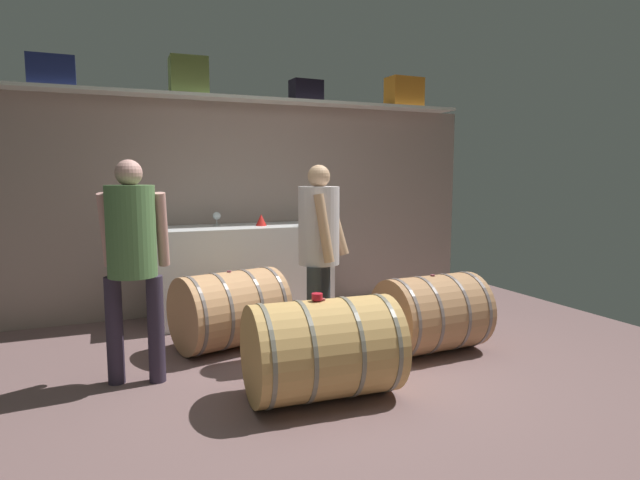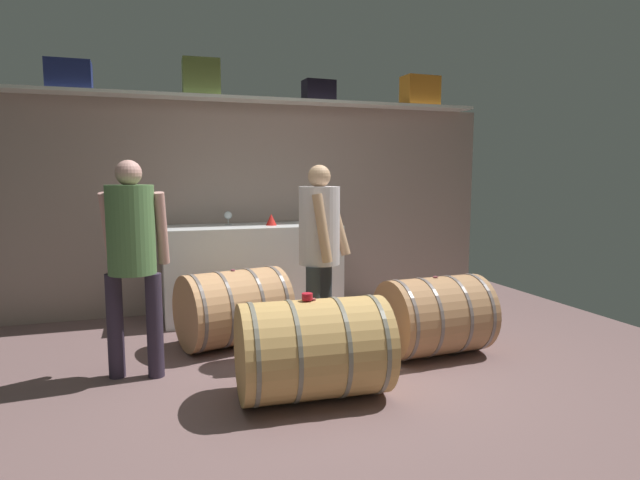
{
  "view_description": "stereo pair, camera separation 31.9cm",
  "coord_description": "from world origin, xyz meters",
  "px_view_note": "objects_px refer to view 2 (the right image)",
  "views": [
    {
      "loc": [
        -1.47,
        -3.28,
        1.43
      ],
      "look_at": [
        0.1,
        0.49,
        0.93
      ],
      "focal_mm": 29.85,
      "sensor_mm": 36.0,
      "label": 1
    },
    {
      "loc": [
        -1.17,
        -3.39,
        1.43
      ],
      "look_at": [
        0.1,
        0.49,
        0.93
      ],
      "focal_mm": 29.85,
      "sensor_mm": 36.0,
      "label": 2
    }
  ],
  "objects_px": {
    "toolcase_orange": "(420,91)",
    "wine_barrel_flank": "(434,316)",
    "toolcase_olive": "(201,78)",
    "red_funnel": "(271,220)",
    "winemaker_pouring": "(132,246)",
    "toolcase_navy": "(69,76)",
    "toolcase_black": "(319,91)",
    "work_cabinet": "(252,271)",
    "wine_barrel_far": "(234,308)",
    "wine_glass": "(228,216)",
    "wine_barrel_near": "(313,349)",
    "tasting_cup": "(307,297)",
    "visitor_tasting": "(320,240)",
    "wine_bottle_green": "(321,212)"
  },
  "relations": [
    {
      "from": "work_cabinet",
      "to": "wine_barrel_near",
      "type": "bearing_deg",
      "value": -90.61
    },
    {
      "from": "wine_glass",
      "to": "wine_barrel_flank",
      "type": "distance_m",
      "value": 2.36
    },
    {
      "from": "toolcase_olive",
      "to": "red_funnel",
      "type": "relative_size",
      "value": 3.08
    },
    {
      "from": "wine_barrel_flank",
      "to": "visitor_tasting",
      "type": "bearing_deg",
      "value": 159.53
    },
    {
      "from": "wine_barrel_near",
      "to": "tasting_cup",
      "type": "relative_size",
      "value": 13.99
    },
    {
      "from": "toolcase_olive",
      "to": "wine_bottle_green",
      "type": "height_order",
      "value": "toolcase_olive"
    },
    {
      "from": "toolcase_black",
      "to": "toolcase_orange",
      "type": "distance_m",
      "value": 1.21
    },
    {
      "from": "toolcase_orange",
      "to": "visitor_tasting",
      "type": "relative_size",
      "value": 0.27
    },
    {
      "from": "wine_bottle_green",
      "to": "wine_barrel_far",
      "type": "distance_m",
      "value": 1.42
    },
    {
      "from": "wine_barrel_flank",
      "to": "tasting_cup",
      "type": "bearing_deg",
      "value": -160.95
    },
    {
      "from": "work_cabinet",
      "to": "visitor_tasting",
      "type": "relative_size",
      "value": 1.16
    },
    {
      "from": "toolcase_olive",
      "to": "visitor_tasting",
      "type": "relative_size",
      "value": 0.24
    },
    {
      "from": "wine_bottle_green",
      "to": "visitor_tasting",
      "type": "xyz_separation_m",
      "value": [
        -0.38,
        -1.15,
        -0.13
      ]
    },
    {
      "from": "wine_barrel_far",
      "to": "visitor_tasting",
      "type": "xyz_separation_m",
      "value": [
        0.61,
        -0.47,
        0.61
      ]
    },
    {
      "from": "wine_bottle_green",
      "to": "wine_glass",
      "type": "bearing_deg",
      "value": 156.72
    },
    {
      "from": "toolcase_olive",
      "to": "red_funnel",
      "type": "xyz_separation_m",
      "value": [
        0.63,
        -0.28,
        -1.4
      ]
    },
    {
      "from": "toolcase_navy",
      "to": "work_cabinet",
      "type": "height_order",
      "value": "toolcase_navy"
    },
    {
      "from": "wine_glass",
      "to": "wine_barrel_far",
      "type": "height_order",
      "value": "wine_glass"
    },
    {
      "from": "red_funnel",
      "to": "wine_barrel_near",
      "type": "height_order",
      "value": "red_funnel"
    },
    {
      "from": "toolcase_orange",
      "to": "wine_barrel_flank",
      "type": "distance_m",
      "value": 2.91
    },
    {
      "from": "toolcase_navy",
      "to": "red_funnel",
      "type": "xyz_separation_m",
      "value": [
        1.83,
        -0.28,
        -1.36
      ]
    },
    {
      "from": "red_funnel",
      "to": "wine_barrel_flank",
      "type": "height_order",
      "value": "red_funnel"
    },
    {
      "from": "toolcase_olive",
      "to": "winemaker_pouring",
      "type": "bearing_deg",
      "value": -110.75
    },
    {
      "from": "wine_barrel_far",
      "to": "tasting_cup",
      "type": "bearing_deg",
      "value": -92.09
    },
    {
      "from": "toolcase_black",
      "to": "toolcase_olive",
      "type": "bearing_deg",
      "value": 176.65
    },
    {
      "from": "visitor_tasting",
      "to": "work_cabinet",
      "type": "bearing_deg",
      "value": -129.9
    },
    {
      "from": "work_cabinet",
      "to": "wine_glass",
      "type": "xyz_separation_m",
      "value": [
        -0.21,
        0.16,
        0.56
      ]
    },
    {
      "from": "wine_bottle_green",
      "to": "wine_barrel_flank",
      "type": "distance_m",
      "value": 1.68
    },
    {
      "from": "toolcase_orange",
      "to": "wine_bottle_green",
      "type": "xyz_separation_m",
      "value": [
        -1.34,
        -0.45,
        -1.32
      ]
    },
    {
      "from": "toolcase_olive",
      "to": "tasting_cup",
      "type": "relative_size",
      "value": 5.14
    },
    {
      "from": "work_cabinet",
      "to": "red_funnel",
      "type": "distance_m",
      "value": 0.56
    },
    {
      "from": "toolcase_black",
      "to": "wine_barrel_far",
      "type": "relative_size",
      "value": 0.34
    },
    {
      "from": "work_cabinet",
      "to": "wine_bottle_green",
      "type": "relative_size",
      "value": 5.7
    },
    {
      "from": "winemaker_pouring",
      "to": "visitor_tasting",
      "type": "height_order",
      "value": "winemaker_pouring"
    },
    {
      "from": "wine_barrel_flank",
      "to": "toolcase_black",
      "type": "bearing_deg",
      "value": 97.54
    },
    {
      "from": "wine_bottle_green",
      "to": "tasting_cup",
      "type": "relative_size",
      "value": 4.41
    },
    {
      "from": "wine_glass",
      "to": "red_funnel",
      "type": "relative_size",
      "value": 1.18
    },
    {
      "from": "wine_bottle_green",
      "to": "wine_barrel_near",
      "type": "xyz_separation_m",
      "value": [
        -0.68,
        -1.92,
        -0.74
      ]
    },
    {
      "from": "red_funnel",
      "to": "winemaker_pouring",
      "type": "relative_size",
      "value": 0.08
    },
    {
      "from": "toolcase_orange",
      "to": "work_cabinet",
      "type": "distance_m",
      "value": 2.78
    },
    {
      "from": "toolcase_navy",
      "to": "wine_barrel_far",
      "type": "xyz_separation_m",
      "value": [
        1.3,
        -1.14,
        -2.03
      ]
    },
    {
      "from": "toolcase_orange",
      "to": "wine_barrel_flank",
      "type": "bearing_deg",
      "value": -116.79
    },
    {
      "from": "toolcase_navy",
      "to": "toolcase_black",
      "type": "relative_size",
      "value": 1.19
    },
    {
      "from": "work_cabinet",
      "to": "winemaker_pouring",
      "type": "xyz_separation_m",
      "value": [
        -1.11,
        -1.4,
        0.48
      ]
    },
    {
      "from": "winemaker_pouring",
      "to": "wine_barrel_near",
      "type": "bearing_deg",
      "value": -18.22
    },
    {
      "from": "wine_bottle_green",
      "to": "red_funnel",
      "type": "bearing_deg",
      "value": 159.48
    },
    {
      "from": "wine_glass",
      "to": "red_funnel",
      "type": "xyz_separation_m",
      "value": [
        0.4,
        -0.2,
        -0.03
      ]
    },
    {
      "from": "toolcase_black",
      "to": "wine_barrel_near",
      "type": "bearing_deg",
      "value": -112.26
    },
    {
      "from": "red_funnel",
      "to": "tasting_cup",
      "type": "xyz_separation_m",
      "value": [
        -0.25,
        -2.1,
        -0.32
      ]
    },
    {
      "from": "toolcase_orange",
      "to": "wine_barrel_flank",
      "type": "xyz_separation_m",
      "value": [
        -0.85,
        -1.87,
        -2.06
      ]
    }
  ]
}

